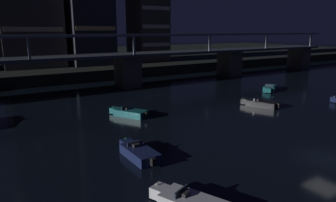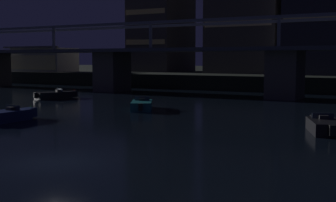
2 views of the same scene
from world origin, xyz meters
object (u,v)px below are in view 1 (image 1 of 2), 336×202
(speedboat_far_left, at_px, (270,88))
(speedboat_far_center, at_px, (260,104))
(speedboat_near_right, at_px, (129,113))
(tower_east_tall, at_px, (148,17))
(speedboat_mid_left, at_px, (139,153))
(river_bridge, at_px, (128,64))

(speedboat_far_left, relative_size, speedboat_far_center, 0.94)
(speedboat_far_left, bearing_deg, speedboat_near_right, -176.33)
(tower_east_tall, bearing_deg, speedboat_mid_left, -119.22)
(speedboat_far_left, bearing_deg, tower_east_tall, 95.89)
(speedboat_mid_left, distance_m, speedboat_far_left, 34.26)
(speedboat_near_right, relative_size, speedboat_mid_left, 0.93)
(tower_east_tall, xyz_separation_m, speedboat_far_center, (-6.30, -43.38, -12.80))
(tower_east_tall, distance_m, speedboat_near_right, 46.59)
(speedboat_mid_left, bearing_deg, river_bridge, 66.77)
(speedboat_mid_left, xyz_separation_m, speedboat_far_center, (21.52, 6.37, 0.00))
(speedboat_far_left, bearing_deg, river_bridge, 139.42)
(speedboat_near_right, height_order, speedboat_mid_left, same)
(speedboat_near_right, height_order, speedboat_far_center, same)
(speedboat_mid_left, relative_size, speedboat_far_center, 1.02)
(tower_east_tall, distance_m, speedboat_far_center, 45.67)
(tower_east_tall, bearing_deg, speedboat_far_left, -84.11)
(river_bridge, height_order, tower_east_tall, tower_east_tall)
(tower_east_tall, distance_m, speedboat_far_left, 38.88)
(speedboat_far_left, distance_m, speedboat_far_center, 12.19)
(speedboat_near_right, xyz_separation_m, speedboat_far_center, (17.01, -5.13, 0.00))
(river_bridge, distance_m, speedboat_near_right, 20.08)
(speedboat_near_right, bearing_deg, speedboat_far_center, -16.77)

